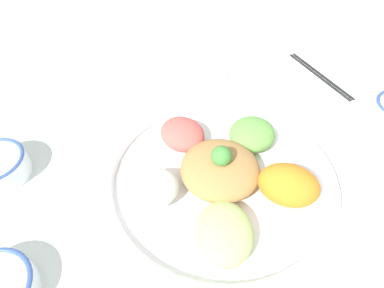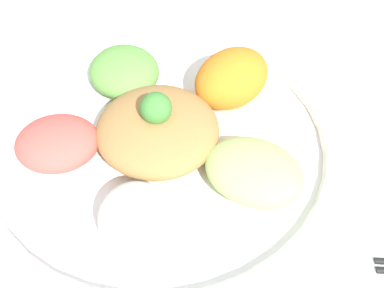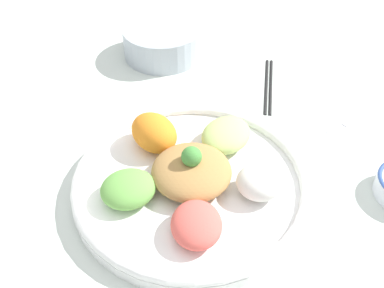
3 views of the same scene
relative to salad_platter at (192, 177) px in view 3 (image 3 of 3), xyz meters
The scene contains 5 objects.
ground_plane 0.05m from the salad_platter, 83.28° to the left, with size 2.40×2.40×0.00m, color silver.
salad_platter is the anchor object (origin of this frame).
side_serving_bowl 0.45m from the salad_platter, 138.38° to the right, with size 0.19×0.19×0.07m.
chopsticks_pair_near 0.35m from the salad_platter, behind, with size 0.20×0.10×0.01m.
serving_spoon_extra 0.35m from the salad_platter, 150.64° to the left, with size 0.13×0.06×0.01m.
Camera 3 is at (0.44, 0.24, 0.58)m, focal length 42.00 mm.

